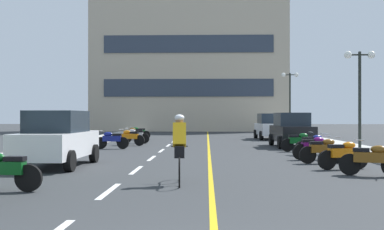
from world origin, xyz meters
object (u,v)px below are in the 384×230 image
(motorcycle_2, at_px, (371,159))
(motorcycle_4, at_px, (323,150))
(motorcycle_3, at_px, (343,154))
(motorcycle_10, at_px, (135,136))
(street_lamp_mid, at_px, (360,76))
(motorcycle_7, at_px, (299,141))
(parked_car_far, at_px, (270,126))
(motorcycle_6, at_px, (313,144))
(cyclist_rider, at_px, (179,147))
(motorcycle_8, at_px, (112,139))
(motorcycle_11, at_px, (135,133))
(motorcycle_5, at_px, (314,147))
(parked_car_mid, at_px, (292,130))
(motorcycle_9, at_px, (130,137))
(street_lamp_far, at_px, (290,89))
(motorcycle_12, at_px, (138,133))
(parked_car_near, at_px, (57,138))
(motorcycle_1, at_px, (3,170))

(motorcycle_2, relative_size, motorcycle_4, 0.96)
(motorcycle_3, xyz_separation_m, motorcycle_10, (-8.51, 13.42, 0.00))
(street_lamp_mid, bearing_deg, motorcycle_7, -168.33)
(parked_car_far, distance_m, motorcycle_6, 13.47)
(motorcycle_10, bearing_deg, cyclist_rider, -77.75)
(motorcycle_4, bearing_deg, motorcycle_2, -82.29)
(motorcycle_2, height_order, motorcycle_8, same)
(motorcycle_11, bearing_deg, cyclist_rider, -78.34)
(street_lamp_mid, distance_m, motorcycle_7, 4.31)
(motorcycle_3, xyz_separation_m, motorcycle_8, (-8.97, 8.69, 0.00))
(motorcycle_5, bearing_deg, motorcycle_10, 129.25)
(parked_car_mid, height_order, motorcycle_9, parked_car_mid)
(street_lamp_far, distance_m, motorcycle_9, 18.50)
(motorcycle_11, bearing_deg, motorcycle_12, 90.43)
(street_lamp_mid, relative_size, street_lamp_far, 0.88)
(motorcycle_7, xyz_separation_m, cyclist_rider, (-4.94, -10.49, 0.41))
(parked_car_far, bearing_deg, motorcycle_4, -91.50)
(parked_car_far, distance_m, motorcycle_12, 9.34)
(motorcycle_6, height_order, motorcycle_8, same)
(parked_car_near, height_order, motorcycle_11, parked_car_near)
(street_lamp_far, height_order, motorcycle_3, street_lamp_far)
(street_lamp_mid, relative_size, motorcycle_6, 2.81)
(motorcycle_9, bearing_deg, motorcycle_2, -56.00)
(motorcycle_11, bearing_deg, street_lamp_mid, -36.89)
(street_lamp_mid, height_order, motorcycle_6, street_lamp_mid)
(parked_car_near, xyz_separation_m, motorcycle_11, (0.05, 16.35, -0.44))
(motorcycle_2, bearing_deg, motorcycle_6, 90.39)
(street_lamp_mid, bearing_deg, motorcycle_1, -133.36)
(motorcycle_7, bearing_deg, motorcycle_8, 170.73)
(street_lamp_far, distance_m, motorcycle_7, 18.89)
(motorcycle_1, relative_size, motorcycle_12, 1.00)
(motorcycle_2, distance_m, motorcycle_12, 22.10)
(parked_car_near, xyz_separation_m, motorcycle_8, (0.13, 8.15, -0.44))
(motorcycle_11, bearing_deg, motorcycle_5, -57.01)
(street_lamp_mid, height_order, motorcycle_1, street_lamp_mid)
(motorcycle_4, relative_size, motorcycle_8, 1.00)
(motorcycle_4, distance_m, motorcycle_10, 14.31)
(street_lamp_mid, height_order, motorcycle_2, street_lamp_mid)
(motorcycle_11, bearing_deg, motorcycle_6, -51.57)
(street_lamp_far, relative_size, cyclist_rider, 2.94)
(motorcycle_6, bearing_deg, motorcycle_8, 159.14)
(motorcycle_1, relative_size, motorcycle_4, 1.00)
(motorcycle_4, relative_size, motorcycle_11, 1.00)
(motorcycle_1, distance_m, motorcycle_9, 15.91)
(parked_car_far, relative_size, cyclist_rider, 2.40)
(parked_car_mid, bearing_deg, motorcycle_4, -93.06)
(motorcycle_5, bearing_deg, motorcycle_9, 135.57)
(parked_car_mid, xyz_separation_m, motorcycle_1, (-8.95, -15.02, -0.44))
(motorcycle_1, height_order, motorcycle_10, same)
(parked_car_mid, bearing_deg, street_lamp_far, 80.33)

